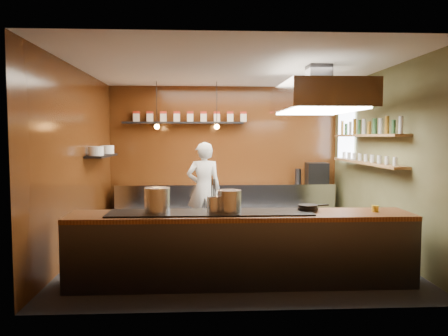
{
  "coord_description": "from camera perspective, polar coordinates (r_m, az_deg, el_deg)",
  "views": [
    {
      "loc": [
        -0.51,
        -7.12,
        1.9
      ],
      "look_at": [
        -0.12,
        0.4,
        1.36
      ],
      "focal_mm": 35.0,
      "sensor_mm": 36.0,
      "label": 1
    }
  ],
  "objects": [
    {
      "name": "floor",
      "position": [
        7.39,
        1.12,
        -10.79
      ],
      "size": [
        5.0,
        5.0,
        0.0
      ],
      "primitive_type": "plane",
      "color": "black",
      "rests_on": "ground"
    },
    {
      "name": "back_wall",
      "position": [
        9.64,
        0.08,
        1.74
      ],
      "size": [
        5.0,
        0.0,
        5.0
      ],
      "primitive_type": "plane",
      "rotation": [
        1.57,
        0.0,
        0.0
      ],
      "color": "#3B170A",
      "rests_on": "ground"
    },
    {
      "name": "left_wall",
      "position": [
        7.4,
        -18.55,
        0.81
      ],
      "size": [
        0.0,
        5.0,
        5.0
      ],
      "primitive_type": "plane",
      "rotation": [
        1.57,
        0.0,
        1.57
      ],
      "color": "#3B170A",
      "rests_on": "ground"
    },
    {
      "name": "right_wall",
      "position": [
        7.74,
        19.93,
        0.91
      ],
      "size": [
        0.0,
        5.0,
        5.0
      ],
      "primitive_type": "plane",
      "rotation": [
        1.57,
        0.0,
        -1.57
      ],
      "color": "#4D4D2C",
      "rests_on": "ground"
    },
    {
      "name": "ceiling",
      "position": [
        7.22,
        1.15,
        12.88
      ],
      "size": [
        5.0,
        5.0,
        0.0
      ],
      "primitive_type": "plane",
      "rotation": [
        3.14,
        0.0,
        0.0
      ],
      "color": "silver",
      "rests_on": "back_wall"
    },
    {
      "name": "window_pane",
      "position": [
        9.3,
        15.63,
        3.96
      ],
      "size": [
        0.0,
        1.0,
        1.0
      ],
      "primitive_type": "plane",
      "rotation": [
        1.57,
        0.0,
        -1.57
      ],
      "color": "white",
      "rests_on": "right_wall"
    },
    {
      "name": "prep_counter",
      "position": [
        9.42,
        0.18,
        -4.74
      ],
      "size": [
        4.6,
        0.65,
        0.9
      ],
      "primitive_type": "cube",
      "color": "silver",
      "rests_on": "floor"
    },
    {
      "name": "pass_counter",
      "position": [
        5.73,
        2.23,
        -10.39
      ],
      "size": [
        4.4,
        0.72,
        0.94
      ],
      "color": "#38383D",
      "rests_on": "floor"
    },
    {
      "name": "tin_shelf",
      "position": [
        9.49,
        -5.34,
        5.91
      ],
      "size": [
        2.6,
        0.26,
        0.04
      ],
      "primitive_type": "cube",
      "color": "black",
      "rests_on": "back_wall"
    },
    {
      "name": "plate_shelf",
      "position": [
        8.33,
        -15.65,
        1.56
      ],
      "size": [
        0.3,
        1.4,
        0.04
      ],
      "primitive_type": "cube",
      "color": "black",
      "rests_on": "left_wall"
    },
    {
      "name": "bottle_shelf_upper",
      "position": [
        7.95,
        18.1,
        4.06
      ],
      "size": [
        0.26,
        2.8,
        0.04
      ],
      "primitive_type": "cube",
      "color": "olive",
      "rests_on": "right_wall"
    },
    {
      "name": "bottle_shelf_lower",
      "position": [
        7.96,
        18.02,
        0.67
      ],
      "size": [
        0.26,
        2.8,
        0.04
      ],
      "primitive_type": "cube",
      "color": "olive",
      "rests_on": "right_wall"
    },
    {
      "name": "extractor_hood",
      "position": [
        6.99,
        12.22,
        9.0
      ],
      "size": [
        1.2,
        2.0,
        0.72
      ],
      "color": "#38383D",
      "rests_on": "ceiling"
    },
    {
      "name": "pendant_left",
      "position": [
        8.87,
        -8.76,
        5.69
      ],
      "size": [
        0.1,
        0.1,
        0.95
      ],
      "color": "black",
      "rests_on": "ceiling"
    },
    {
      "name": "pendant_right",
      "position": [
        8.83,
        -0.95,
        5.75
      ],
      "size": [
        0.1,
        0.1,
        0.95
      ],
      "color": "black",
      "rests_on": "ceiling"
    },
    {
      "name": "storage_tins",
      "position": [
        9.49,
        -4.43,
        6.71
      ],
      "size": [
        2.43,
        0.13,
        0.22
      ],
      "color": "beige",
      "rests_on": "tin_shelf"
    },
    {
      "name": "plate_stacks",
      "position": [
        8.33,
        -15.66,
        2.24
      ],
      "size": [
        0.26,
        1.16,
        0.16
      ],
      "color": "white",
      "rests_on": "plate_shelf"
    },
    {
      "name": "bottles",
      "position": [
        7.95,
        18.12,
        5.07
      ],
      "size": [
        0.06,
        2.66,
        0.24
      ],
      "color": "silver",
      "rests_on": "bottle_shelf_upper"
    },
    {
      "name": "wine_glasses",
      "position": [
        7.96,
        18.04,
        1.29
      ],
      "size": [
        0.07,
        2.37,
        0.13
      ],
      "color": "silver",
      "rests_on": "bottle_shelf_lower"
    },
    {
      "name": "stockpot_large",
      "position": [
        5.61,
        -8.71,
        -4.16
      ],
      "size": [
        0.4,
        0.4,
        0.32
      ],
      "primitive_type": "cylinder",
      "rotation": [
        0.0,
        0.0,
        0.27
      ],
      "color": "silver",
      "rests_on": "pass_counter"
    },
    {
      "name": "stockpot_small",
      "position": [
        5.58,
        0.73,
        -4.33
      ],
      "size": [
        0.34,
        0.34,
        0.28
      ],
      "primitive_type": "cylinder",
      "rotation": [
        0.0,
        0.0,
        -0.16
      ],
      "color": "#B3B5BA",
      "rests_on": "pass_counter"
    },
    {
      "name": "utensil_crock",
      "position": [
        5.55,
        -1.4,
        -4.77
      ],
      "size": [
        0.18,
        0.18,
        0.2
      ],
      "primitive_type": "cylinder",
      "rotation": [
        0.0,
        0.0,
        0.13
      ],
      "color": "silver",
      "rests_on": "pass_counter"
    },
    {
      "name": "frying_pan",
      "position": [
        5.86,
        10.95,
        -5.06
      ],
      "size": [
        0.43,
        0.27,
        0.07
      ],
      "color": "black",
      "rests_on": "pass_counter"
    },
    {
      "name": "butter_jar",
      "position": [
        6.05,
        19.13,
        -5.03
      ],
      "size": [
        0.11,
        0.11,
        0.08
      ],
      "primitive_type": "cylinder",
      "rotation": [
        0.0,
        0.0,
        -0.3
      ],
      "color": "yellow",
      "rests_on": "pass_counter"
    },
    {
      "name": "espresso_machine",
      "position": [
        9.59,
        12.02,
        -0.64
      ],
      "size": [
        0.45,
        0.43,
        0.44
      ],
      "primitive_type": "cube",
      "rotation": [
        0.0,
        0.0,
        -0.03
      ],
      "color": "black",
      "rests_on": "prep_counter"
    },
    {
      "name": "chef",
      "position": [
        8.44,
        -2.66,
        -2.71
      ],
      "size": [
        0.68,
        0.47,
        1.79
      ],
      "primitive_type": "imported",
      "rotation": [
        0.0,
        0.0,
        3.2
      ],
      "color": "white",
      "rests_on": "floor"
    }
  ]
}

